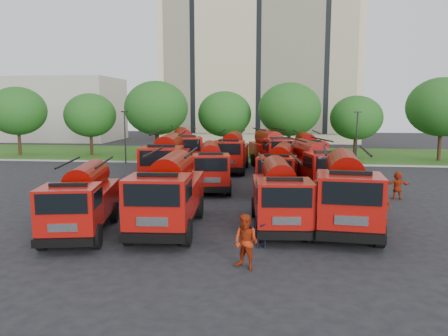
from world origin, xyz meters
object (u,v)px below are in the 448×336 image
(fire_truck_0, at_px, (83,200))
(fire_truck_1, at_px, (169,192))
(fire_truck_7, at_px, (314,165))
(fire_truck_10, at_px, (272,150))
(fire_truck_2, at_px, (279,194))
(fire_truck_8, at_px, (184,148))
(firefighter_1, at_px, (246,269))
(firefighter_5, at_px, (397,199))
(fire_truck_3, at_px, (345,191))
(fire_truck_5, at_px, (211,166))
(fire_truck_11, at_px, (307,152))
(firefighter_4, at_px, (169,201))
(fire_truck_9, at_px, (232,152))
(firefighter_2, at_px, (383,223))
(firefighter_0, at_px, (261,247))
(firefighter_3, at_px, (317,214))
(fire_truck_6, at_px, (280,168))
(fire_truck_4, at_px, (167,161))

(fire_truck_0, xyz_separation_m, fire_truck_1, (3.64, 1.19, 0.19))
(fire_truck_7, distance_m, fire_truck_10, 9.90)
(fire_truck_2, bearing_deg, fire_truck_8, 110.06)
(fire_truck_10, bearing_deg, firefighter_1, -108.19)
(fire_truck_8, height_order, firefighter_5, fire_truck_8)
(fire_truck_3, distance_m, fire_truck_5, 11.58)
(fire_truck_7, xyz_separation_m, fire_truck_11, (0.17, 8.57, 0.00))
(firefighter_4, relative_size, firefighter_5, 0.92)
(fire_truck_8, bearing_deg, fire_truck_9, -28.42)
(fire_truck_0, xyz_separation_m, firefighter_2, (13.77, 3.14, -1.50))
(fire_truck_10, relative_size, firefighter_5, 4.60)
(fire_truck_9, height_order, fire_truck_10, fire_truck_10)
(fire_truck_2, distance_m, firefighter_5, 10.07)
(firefighter_0, distance_m, firefighter_1, 2.46)
(firefighter_3, bearing_deg, fire_truck_11, -98.86)
(fire_truck_6, height_order, firefighter_2, fire_truck_6)
(fire_truck_0, xyz_separation_m, firefighter_1, (7.53, -3.61, -1.50))
(fire_truck_9, bearing_deg, firefighter_2, -60.85)
(fire_truck_5, relative_size, fire_truck_8, 0.85)
(fire_truck_5, bearing_deg, firefighter_4, -122.38)
(fire_truck_0, bearing_deg, fire_truck_1, 7.08)
(fire_truck_0, distance_m, fire_truck_3, 11.96)
(fire_truck_4, height_order, fire_truck_8, fire_truck_8)
(fire_truck_7, height_order, firefighter_4, fire_truck_7)
(fire_truck_1, distance_m, firefighter_4, 5.85)
(fire_truck_0, height_order, firefighter_3, fire_truck_0)
(firefighter_5, bearing_deg, fire_truck_5, -17.99)
(fire_truck_2, relative_size, firefighter_1, 3.54)
(fire_truck_2, relative_size, fire_truck_10, 0.87)
(fire_truck_5, height_order, fire_truck_8, fire_truck_8)
(firefighter_3, distance_m, firefighter_5, 6.77)
(firefighter_1, bearing_deg, fire_truck_7, 106.47)
(fire_truck_2, bearing_deg, firefighter_3, 47.28)
(firefighter_4, bearing_deg, firefighter_3, -133.67)
(fire_truck_2, relative_size, fire_truck_7, 0.92)
(fire_truck_1, relative_size, firefighter_3, 4.07)
(fire_truck_10, distance_m, fire_truck_11, 3.19)
(fire_truck_11, bearing_deg, fire_truck_10, 160.10)
(fire_truck_11, bearing_deg, fire_truck_7, -94.70)
(fire_truck_7, relative_size, firefighter_4, 4.75)
(fire_truck_0, bearing_deg, fire_truck_10, 57.65)
(fire_truck_1, distance_m, firefighter_5, 14.57)
(firefighter_5, bearing_deg, fire_truck_1, 24.03)
(fire_truck_4, height_order, firefighter_3, fire_truck_4)
(fire_truck_7, relative_size, fire_truck_11, 1.03)
(fire_truck_0, bearing_deg, fire_truck_8, 78.07)
(fire_truck_8, relative_size, firefighter_5, 4.83)
(fire_truck_6, xyz_separation_m, fire_truck_9, (-4.08, 8.67, 0.12))
(fire_truck_6, xyz_separation_m, firefighter_0, (-0.84, -11.74, -1.54))
(fire_truck_10, height_order, firefighter_4, fire_truck_10)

